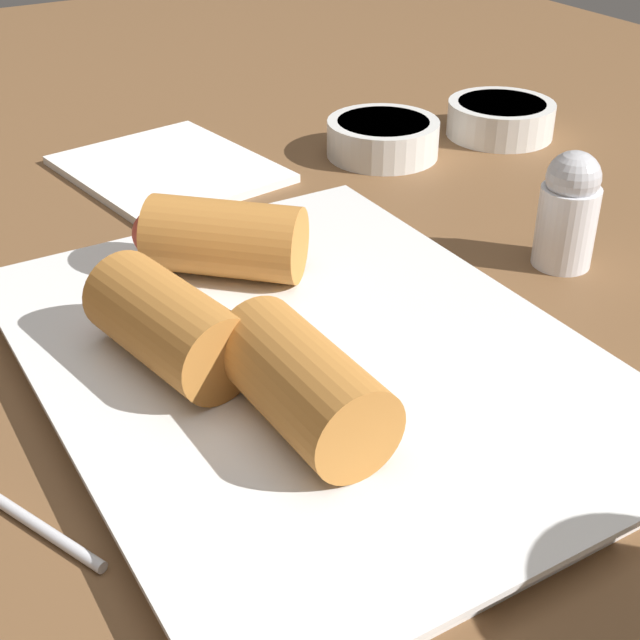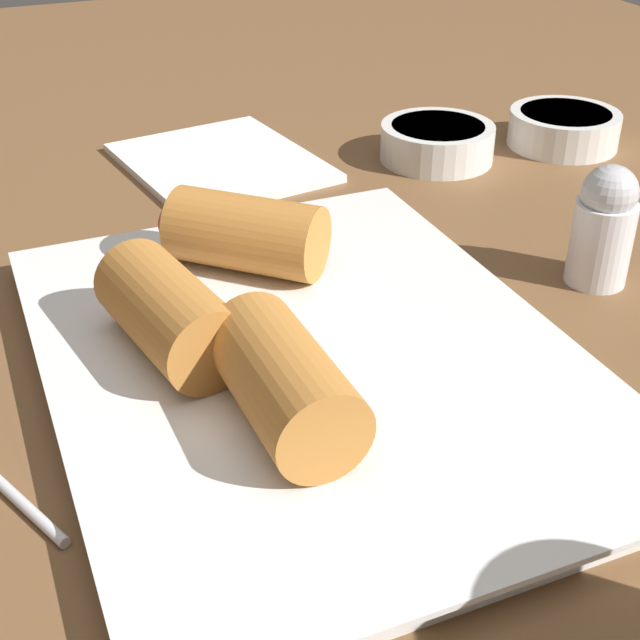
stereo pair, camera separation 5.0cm
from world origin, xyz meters
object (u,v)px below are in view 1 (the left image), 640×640
Objects in this scene: dipping_bowl_near at (383,137)px; dipping_bowl_far at (501,117)px; serving_plate at (320,362)px; napkin at (169,169)px; salt_shaker at (568,210)px.

dipping_bowl_far is at bearing 83.79° from dipping_bowl_near.
napkin is (-28.22, 3.71, -0.46)cm from serving_plate.
napkin is (-5.12, -15.68, -1.20)cm from dipping_bowl_near.
salt_shaker reaches higher than serving_plate.
dipping_bowl_far is 22.60cm from salt_shaker.
serving_plate is at bearing -7.49° from napkin.
salt_shaker reaches higher than napkin.
dipping_bowl_near reaches higher than serving_plate.
dipping_bowl_far is (-21.92, 30.17, 0.74)cm from serving_plate.
serving_plate is at bearing -81.87° from salt_shaker.
salt_shaker reaches higher than dipping_bowl_near.
napkin is (-6.30, -26.46, -1.20)cm from dipping_bowl_far.
serving_plate is at bearing -53.99° from dipping_bowl_far.
napkin is at bearing -103.39° from dipping_bowl_far.
dipping_bowl_far is 27.22cm from napkin.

